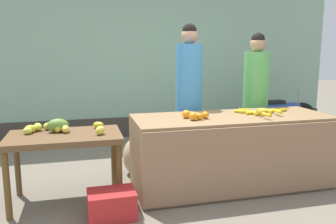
{
  "coord_description": "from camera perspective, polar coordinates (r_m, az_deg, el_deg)",
  "views": [
    {
      "loc": [
        -1.17,
        -3.54,
        1.56
      ],
      "look_at": [
        -0.22,
        0.15,
        0.87
      ],
      "focal_mm": 36.88,
      "sensor_mm": 36.0,
      "label": 1
    }
  ],
  "objects": [
    {
      "name": "banana_bunch_pile",
      "position": [
        4.17,
        15.07,
        0.05
      ],
      "size": [
        0.66,
        0.61,
        0.07
      ],
      "color": "gold",
      "rests_on": "fruit_stall_counter"
    },
    {
      "name": "vendor_woman_blue_shirt",
      "position": [
        4.46,
        3.44,
        2.41
      ],
      "size": [
        0.34,
        0.34,
        1.89
      ],
      "color": "#33333D",
      "rests_on": "ground"
    },
    {
      "name": "produce_crate",
      "position": [
        3.39,
        -9.28,
        -14.85
      ],
      "size": [
        0.45,
        0.33,
        0.26
      ],
      "primitive_type": "cube",
      "rotation": [
        0.0,
        0.0,
        0.02
      ],
      "color": "red",
      "rests_on": "ground"
    },
    {
      "name": "vendor_woman_green_shirt",
      "position": [
        4.88,
        14.23,
        2.15
      ],
      "size": [
        0.34,
        0.34,
        1.79
      ],
      "color": "#33333D",
      "rests_on": "ground"
    },
    {
      "name": "market_wall_back",
      "position": [
        6.33,
        -3.78,
        10.33
      ],
      "size": [
        7.22,
        0.23,
        3.21
      ],
      "color": "#8CB299",
      "rests_on": "ground"
    },
    {
      "name": "ground_plane",
      "position": [
        4.04,
        3.71,
        -12.49
      ],
      "size": [
        24.0,
        24.0,
        0.0
      ],
      "primitive_type": "plane",
      "color": "#756B5B"
    },
    {
      "name": "parked_motorcycle",
      "position": [
        6.28,
        17.46,
        -0.88
      ],
      "size": [
        1.6,
        0.18,
        0.88
      ],
      "color": "black",
      "rests_on": "ground"
    },
    {
      "name": "orange_pile",
      "position": [
        3.72,
        4.43,
        -0.56
      ],
      "size": [
        0.28,
        0.23,
        0.09
      ],
      "color": "orange",
      "rests_on": "fruit_stall_counter"
    },
    {
      "name": "side_table_wooden",
      "position": [
        3.66,
        -16.69,
        -4.95
      ],
      "size": [
        1.13,
        0.67,
        0.72
      ],
      "color": "brown",
      "rests_on": "ground"
    },
    {
      "name": "fruit_stall_counter",
      "position": [
        4.06,
        10.54,
        -6.36
      ],
      "size": [
        2.25,
        0.86,
        0.82
      ],
      "color": "olive",
      "rests_on": "ground"
    },
    {
      "name": "produce_sack",
      "position": [
        4.44,
        -5.49,
        -7.28
      ],
      "size": [
        0.39,
        0.43,
        0.46
      ],
      "primitive_type": "ellipsoid",
      "rotation": [
        0.0,
        0.0,
        1.28
      ],
      "color": "tan",
      "rests_on": "ground"
    },
    {
      "name": "mango_papaya_pile",
      "position": [
        3.75,
        -17.68,
        -2.36
      ],
      "size": [
        0.83,
        0.48,
        0.14
      ],
      "color": "yellow",
      "rests_on": "side_table_wooden"
    }
  ]
}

